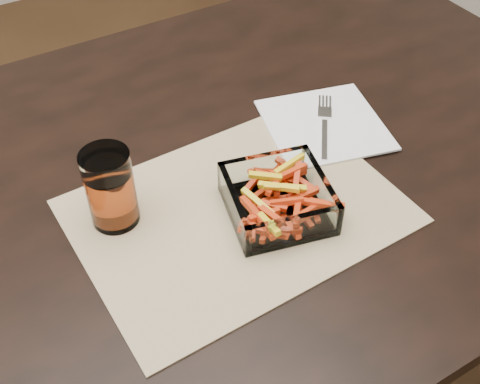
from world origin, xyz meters
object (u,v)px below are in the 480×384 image
dining_table (164,225)px  glass_bowl (278,200)px  tumbler (111,191)px  fork (325,124)px

dining_table → glass_bowl: 0.22m
dining_table → glass_bowl: bearing=-48.4°
tumbler → fork: bearing=2.6°
dining_table → tumbler: size_ratio=13.57×
dining_table → fork: size_ratio=11.04×
glass_bowl → tumbler: (-0.20, 0.11, 0.03)m
dining_table → tumbler: 0.17m
glass_bowl → fork: glass_bowl is taller
glass_bowl → dining_table: bearing=131.6°
tumbler → fork: 0.38m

